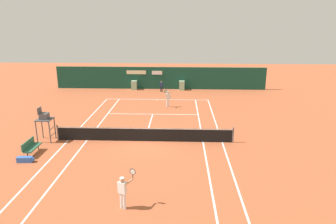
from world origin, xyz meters
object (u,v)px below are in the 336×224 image
Objects in this scene: player_bench at (31,146)px; tennis_ball_near_service_line at (159,129)px; player_near_side at (123,190)px; tennis_ball_mid_court at (180,108)px; equipment_bag at (26,160)px; umpire_chair at (44,119)px; ball_kid_centre_post at (161,86)px; player_on_baseline at (168,97)px; tennis_ball_by_sideline at (131,121)px.

tennis_ball_near_service_line is (7.57, 4.76, -0.48)m from player_bench.
player_near_side is 25.86× the size of tennis_ball_mid_court.
equipment_bag reaches higher than tennis_ball_mid_court.
umpire_chair is 34.78× the size of tennis_ball_near_service_line.
ball_kid_centre_post reaches higher than tennis_ball_mid_court.
player_bench is at bearing 49.42° from player_on_baseline.
tennis_ball_by_sideline is (-1.56, 12.14, -0.89)m from player_near_side.
umpire_chair reaches higher than player_near_side.
ball_kid_centre_post is 18.29× the size of tennis_ball_near_service_line.
player_on_baseline reaches higher than tennis_ball_mid_court.
tennis_ball_mid_court and tennis_ball_near_service_line have the same top height.
tennis_ball_by_sideline and tennis_ball_near_service_line have the same top height.
equipment_bag is 14.93× the size of tennis_ball_near_service_line.
tennis_ball_mid_court is (1.16, -0.45, -0.91)m from player_on_baseline.
tennis_ball_near_service_line is at bearing 122.15° from player_bench.
equipment_bag is at bearing -122.56° from tennis_ball_by_sideline.
player_bench is 1.23m from equipment_bag.
umpire_chair is at bearing -161.72° from tennis_ball_near_service_line.
tennis_ball_by_sideline is (5.18, 4.33, -1.55)m from umpire_chair.
player_near_side is at bearing -98.42° from tennis_ball_mid_court.
player_near_side is at bearing 40.78° from umpire_chair.
umpire_chair is 1.51× the size of player_bench.
umpire_chair is 1.34× the size of player_near_side.
umpire_chair is 12.01m from player_on_baseline.
ball_kid_centre_post reaches higher than tennis_ball_near_service_line.
umpire_chair is at bearing 43.16° from player_on_baseline.
equipment_bag is 7.89m from player_near_side.
player_on_baseline is 6.52m from tennis_ball_near_service_line.
equipment_bag is 20.17m from ball_kid_centre_post.
tennis_ball_mid_court is at bearing 53.16° from equipment_bag.
tennis_ball_mid_court is (9.15, 10.74, -0.48)m from player_bench.
player_near_side is at bearing 80.67° from player_on_baseline.
umpire_chair is 8.12m from tennis_ball_near_service_line.
equipment_bag is 14.93× the size of tennis_ball_by_sideline.
player_bench is at bearing 165.52° from player_near_side.
umpire_chair reaches higher than tennis_ball_by_sideline.
player_near_side is 16.50m from tennis_ball_mid_court.
ball_kid_centre_post is (6.99, 17.84, 0.21)m from player_bench.
tennis_ball_mid_court is 1.00× the size of tennis_ball_near_service_line.
ball_kid_centre_post is (6.75, 19.00, 0.56)m from equipment_bag.
umpire_chair is at bearing 64.23° from ball_kid_centre_post.
ball_kid_centre_post is at bearing 92.55° from tennis_ball_near_service_line.
umpire_chair is at bearing -137.15° from tennis_ball_mid_court.
equipment_bag is at bearing 3.90° from umpire_chair.
umpire_chair is 1.32× the size of player_on_baseline.
ball_kid_centre_post is 7.45m from tennis_ball_mid_court.
ball_kid_centre_post is (-1.01, 6.64, -0.23)m from player_on_baseline.
tennis_ball_near_service_line is at bearing 38.89° from equipment_bag.
ball_kid_centre_post is at bearing 106.98° from tennis_ball_mid_court.
player_near_side is (6.74, -5.55, 0.41)m from player_bench.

